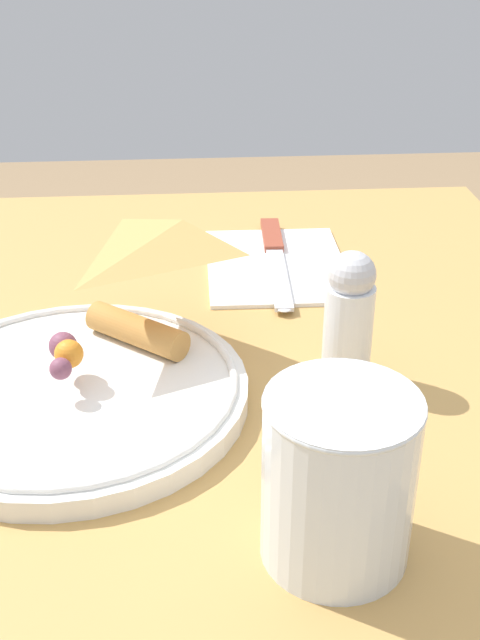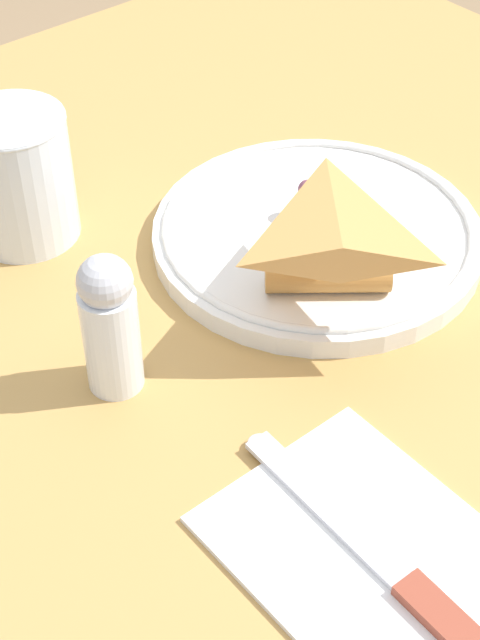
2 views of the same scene
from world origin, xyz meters
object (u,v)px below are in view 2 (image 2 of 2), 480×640
object	(u,v)px
dining_table	(298,359)
milk_glass	(19,182)
butter_knife	(386,564)
napkin_folded	(371,556)
plate_pizza	(320,235)
salt_shaker	(110,323)

from	to	relation	value
dining_table	milk_glass	size ratio (longest dim) A/B	8.76
milk_glass	dining_table	bearing A→B (deg)	-136.89
milk_glass	butter_knife	size ratio (longest dim) A/B	0.48
napkin_folded	butter_knife	xyz separation A→B (m)	(-0.01, 0.00, 0.00)
plate_pizza	butter_knife	distance (m)	0.29
dining_table	butter_knife	bearing A→B (deg)	146.05
milk_glass	salt_shaker	world-z (taller)	salt_shaker
napkin_folded	butter_knife	bearing A→B (deg)	177.70
butter_knife	plate_pizza	bearing A→B (deg)	-34.10
dining_table	milk_glass	xyz separation A→B (m)	(0.16, 0.15, 0.16)
napkin_folded	butter_knife	world-z (taller)	butter_knife
dining_table	plate_pizza	distance (m)	0.13
napkin_folded	salt_shaker	distance (m)	0.22
napkin_folded	butter_knife	distance (m)	0.01
butter_knife	salt_shaker	size ratio (longest dim) A/B	2.03
dining_table	butter_knife	xyz separation A→B (m)	(-0.24, 0.16, 0.12)
dining_table	salt_shaker	distance (m)	0.26
butter_knife	napkin_folded	bearing A→B (deg)	0.00
butter_knife	salt_shaker	distance (m)	0.22
plate_pizza	salt_shaker	xyz separation A→B (m)	(-0.02, 0.20, 0.04)
milk_glass	napkin_folded	xyz separation A→B (m)	(-0.39, 0.01, -0.05)
plate_pizza	milk_glass	size ratio (longest dim) A/B	2.48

